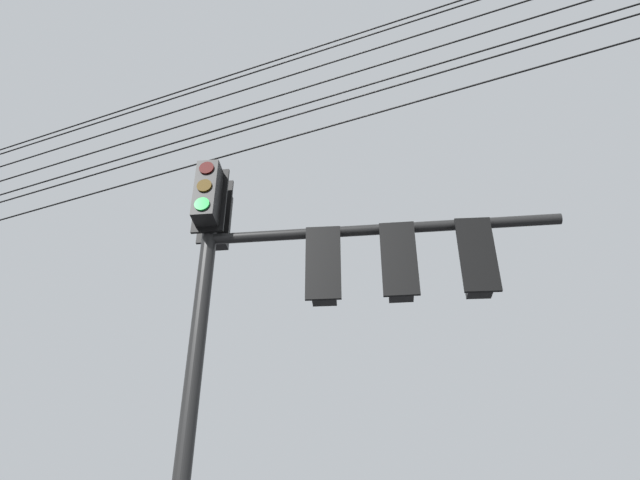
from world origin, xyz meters
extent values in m
cylinder|color=black|center=(0.44, -0.90, 3.26)|extent=(0.20, 0.20, 6.52)
cylinder|color=black|center=(1.04, -3.11, 5.98)|extent=(1.32, 4.45, 0.14)
cube|color=black|center=(0.73, -0.82, 6.53)|extent=(0.37, 0.37, 0.90)
cube|color=black|center=(0.57, -0.87, 6.53)|extent=(0.15, 0.44, 1.04)
cylinder|color=#360503|center=(0.89, -0.78, 6.83)|extent=(0.08, 0.20, 0.20)
cylinder|color=#3C2703|center=(0.89, -0.78, 6.53)|extent=(0.08, 0.20, 0.20)
cylinder|color=green|center=(0.89, -0.78, 6.23)|extent=(0.08, 0.20, 0.20)
cube|color=black|center=(0.15, -0.98, 6.53)|extent=(0.37, 0.37, 0.90)
cube|color=black|center=(0.32, -0.93, 6.53)|extent=(0.15, 0.44, 1.04)
cylinder|color=#360503|center=(0.00, -1.02, 6.83)|extent=(0.08, 0.20, 0.20)
cylinder|color=#3C2703|center=(0.00, -1.02, 6.53)|extent=(0.08, 0.20, 0.20)
cylinder|color=green|center=(0.00, -1.02, 6.23)|extent=(0.08, 0.20, 0.20)
cube|color=black|center=(0.84, -2.39, 5.43)|extent=(0.37, 0.37, 0.90)
cube|color=black|center=(0.68, -2.44, 5.43)|extent=(0.17, 0.43, 1.04)
cylinder|color=#360503|center=(1.00, -2.34, 5.73)|extent=(0.09, 0.20, 0.20)
cylinder|color=#3C2703|center=(1.00, -2.34, 5.43)|extent=(0.09, 0.20, 0.20)
cylinder|color=green|center=(1.00, -2.34, 5.13)|extent=(0.09, 0.20, 0.20)
cube|color=black|center=(1.09, -3.30, 5.43)|extent=(0.37, 0.37, 0.90)
cube|color=black|center=(0.92, -3.35, 5.43)|extent=(0.15, 0.43, 1.04)
cylinder|color=#360503|center=(1.25, -3.26, 5.73)|extent=(0.08, 0.20, 0.20)
cylinder|color=#3C2703|center=(1.25, -3.26, 5.43)|extent=(0.08, 0.20, 0.20)
cylinder|color=green|center=(1.25, -3.26, 5.13)|extent=(0.08, 0.20, 0.20)
cube|color=black|center=(1.33, -4.21, 5.43)|extent=(0.38, 0.38, 0.90)
cube|color=black|center=(1.17, -4.26, 5.43)|extent=(0.17, 0.43, 1.04)
cylinder|color=#360503|center=(1.49, -4.16, 5.73)|extent=(0.09, 0.20, 0.20)
cylinder|color=#3C2703|center=(1.49, -4.16, 5.43)|extent=(0.09, 0.20, 0.20)
cylinder|color=green|center=(1.49, -4.16, 5.13)|extent=(0.09, 0.20, 0.20)
cylinder|color=black|center=(0.45, -2.06, 7.43)|extent=(0.23, 25.42, 0.80)
cylinder|color=black|center=(0.45, -2.06, 7.83)|extent=(0.23, 25.42, 0.80)
cylinder|color=black|center=(0.45, -2.06, 8.01)|extent=(0.23, 25.42, 0.80)
cylinder|color=black|center=(0.45, -2.06, 8.34)|extent=(0.23, 25.42, 0.80)
cylinder|color=black|center=(0.45, -2.06, 8.70)|extent=(0.23, 25.42, 0.80)
cylinder|color=black|center=(0.45, -2.06, 9.03)|extent=(0.23, 25.42, 0.80)
cylinder|color=black|center=(0.45, -2.06, 9.15)|extent=(0.23, 25.42, 0.80)
camera|label=1|loc=(-5.49, -4.78, 1.53)|focal=34.64mm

